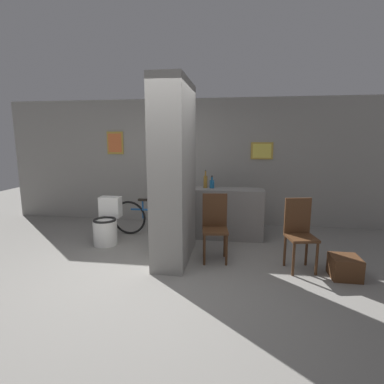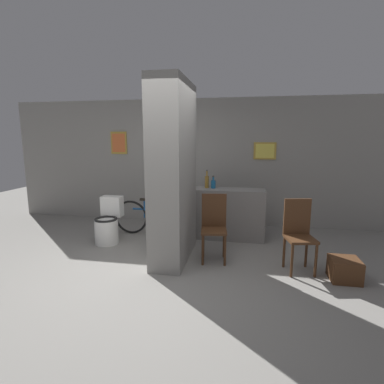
{
  "view_description": "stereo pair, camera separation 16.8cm",
  "coord_description": "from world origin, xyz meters",
  "px_view_note": "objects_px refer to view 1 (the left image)",
  "views": [
    {
      "loc": [
        0.99,
        -3.63,
        1.8
      ],
      "look_at": [
        0.3,
        1.03,
        0.95
      ],
      "focal_mm": 28.0,
      "sensor_mm": 36.0,
      "label": 1
    },
    {
      "loc": [
        1.16,
        -3.6,
        1.8
      ],
      "look_at": [
        0.3,
        1.03,
        0.95
      ],
      "focal_mm": 28.0,
      "sensor_mm": 36.0,
      "label": 2
    }
  ],
  "objects_px": {
    "chair_near_pillar": "(215,224)",
    "toilet": "(107,225)",
    "chair_by_doorway": "(299,231)",
    "bicycle": "(157,218)",
    "bottle_tall": "(205,181)"
  },
  "relations": [
    {
      "from": "chair_near_pillar",
      "to": "toilet",
      "type": "bearing_deg",
      "value": 160.77
    },
    {
      "from": "chair_near_pillar",
      "to": "chair_by_doorway",
      "type": "xyz_separation_m",
      "value": [
        1.18,
        -0.16,
        0.0
      ]
    },
    {
      "from": "chair_near_pillar",
      "to": "chair_by_doorway",
      "type": "relative_size",
      "value": 1.0
    },
    {
      "from": "bicycle",
      "to": "bottle_tall",
      "type": "distance_m",
      "value": 1.13
    },
    {
      "from": "toilet",
      "to": "chair_near_pillar",
      "type": "bearing_deg",
      "value": -12.28
    },
    {
      "from": "toilet",
      "to": "chair_by_doorway",
      "type": "relative_size",
      "value": 0.8
    },
    {
      "from": "chair_near_pillar",
      "to": "chair_by_doorway",
      "type": "height_order",
      "value": "same"
    },
    {
      "from": "toilet",
      "to": "bottle_tall",
      "type": "xyz_separation_m",
      "value": [
        1.64,
        0.67,
        0.7
      ]
    },
    {
      "from": "chair_near_pillar",
      "to": "bottle_tall",
      "type": "height_order",
      "value": "bottle_tall"
    },
    {
      "from": "toilet",
      "to": "chair_near_pillar",
      "type": "height_order",
      "value": "chair_near_pillar"
    },
    {
      "from": "chair_near_pillar",
      "to": "bottle_tall",
      "type": "distance_m",
      "value": 1.22
    },
    {
      "from": "chair_by_doorway",
      "to": "bottle_tall",
      "type": "bearing_deg",
      "value": 127.39
    },
    {
      "from": "toilet",
      "to": "bottle_tall",
      "type": "bearing_deg",
      "value": 22.3
    },
    {
      "from": "chair_by_doorway",
      "to": "chair_near_pillar",
      "type": "bearing_deg",
      "value": 160.68
    },
    {
      "from": "chair_near_pillar",
      "to": "bicycle",
      "type": "distance_m",
      "value": 1.5
    }
  ]
}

